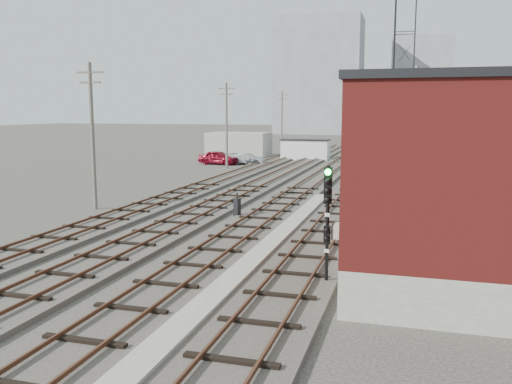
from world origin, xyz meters
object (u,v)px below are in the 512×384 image
at_px(switch_stand, 237,207).
at_px(car_red, 219,158).
at_px(car_silver, 247,159).
at_px(site_trailer, 305,149).
at_px(car_grey, 245,159).
at_px(signal_mast, 327,215).

xyz_separation_m(switch_stand, car_red, (-11.78, 29.17, 0.14)).
bearing_deg(switch_stand, car_silver, 124.65).
distance_m(site_trailer, car_red, 12.15).
relative_size(car_red, car_grey, 1.11).
relative_size(signal_mast, car_red, 0.92).
distance_m(signal_mast, switch_stand, 12.75).
bearing_deg(car_silver, site_trailer, -37.75).
xyz_separation_m(car_silver, car_grey, (-0.36, 0.31, -0.03)).
xyz_separation_m(car_red, car_grey, (2.77, 1.38, -0.19)).
bearing_deg(car_silver, car_grey, 45.33).
relative_size(car_silver, car_grey, 0.92).
height_order(switch_stand, car_grey, switch_stand).
distance_m(switch_stand, car_red, 31.46).
bearing_deg(switch_stand, car_grey, 125.11).
bearing_deg(site_trailer, signal_mast, -77.91).
bearing_deg(site_trailer, car_silver, -124.00).
bearing_deg(car_red, car_grey, -55.76).
distance_m(switch_stand, car_silver, 31.45).
xyz_separation_m(signal_mast, site_trailer, (-10.18, 48.59, -1.25)).
bearing_deg(car_red, signal_mast, -147.28).
relative_size(site_trailer, car_silver, 1.57).
bearing_deg(site_trailer, car_red, -133.42).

